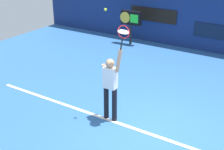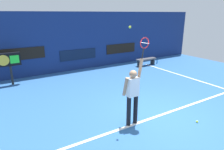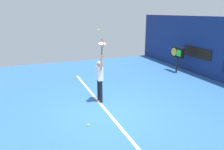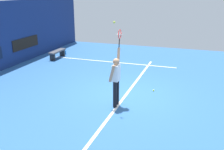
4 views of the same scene
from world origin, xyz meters
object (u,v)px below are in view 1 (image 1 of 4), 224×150
(tennis_ball, at_px, (105,10))
(tennis_racket, at_px, (123,33))
(tennis_player, at_px, (110,84))
(scoreboard_clock, at_px, (131,19))

(tennis_ball, bearing_deg, tennis_racket, -2.87)
(tennis_player, distance_m, tennis_ball, 1.86)
(tennis_ball, height_order, scoreboard_clock, tennis_ball)
(scoreboard_clock, bearing_deg, tennis_ball, -66.68)
(tennis_player, relative_size, scoreboard_clock, 1.32)
(tennis_player, relative_size, tennis_ball, 29.26)
(tennis_racket, distance_m, tennis_ball, 0.69)
(tennis_player, distance_m, scoreboard_clock, 6.34)
(tennis_racket, bearing_deg, tennis_ball, 177.13)
(tennis_ball, distance_m, scoreboard_clock, 6.50)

